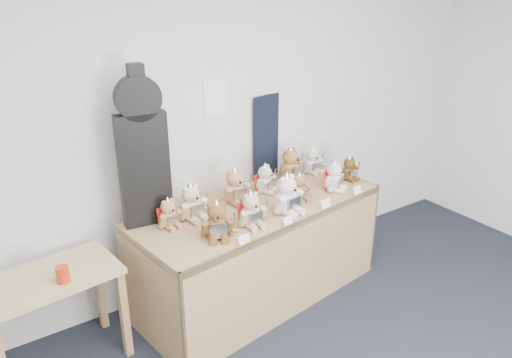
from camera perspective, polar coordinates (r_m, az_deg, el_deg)
room_shell at (r=3.88m, az=-4.59°, el=9.18°), size 6.00×6.00×6.00m
display_table at (r=3.86m, az=1.05°, el=-5.55°), size 2.07×1.07×0.83m
side_table at (r=3.51m, az=-22.40°, el=-11.90°), size 0.89×0.56×0.71m
guitar_case at (r=3.43m, az=-12.83°, el=3.29°), size 0.35×0.14×1.12m
navy_board at (r=4.31m, az=2.34°, el=5.20°), size 0.53×0.12×0.72m
red_cup at (r=3.32m, az=-21.21°, el=-10.14°), size 0.08×0.08×0.11m
teddy_front_far_left at (r=3.32m, az=-4.48°, el=-4.88°), size 0.24×0.23×0.30m
teddy_front_left at (r=3.47m, az=-0.56°, el=-3.65°), size 0.23×0.19×0.28m
teddy_front_centre at (r=3.65m, az=3.61°, el=-1.92°), size 0.28×0.24×0.33m
teddy_front_right at (r=3.87m, az=4.98°, el=-1.06°), size 0.20×0.16×0.25m
teddy_front_far_right at (r=4.07m, az=8.93°, el=0.15°), size 0.23×0.22×0.27m
teddy_front_end at (r=4.31m, az=10.63°, el=1.07°), size 0.19×0.16×0.23m
teddy_back_left at (r=3.59m, az=-7.34°, el=-2.77°), size 0.25×0.22×0.30m
teddy_back_centre_left at (r=3.81m, az=-2.36°, el=-0.96°), size 0.25×0.20×0.31m
teddy_back_centre_right at (r=4.00m, az=1.09°, el=-0.11°), size 0.22×0.21×0.26m
teddy_back_right at (r=4.24m, az=4.00°, el=1.56°), size 0.27×0.25×0.32m
teddy_back_end at (r=4.41m, az=6.46°, el=1.96°), size 0.21×0.17×0.25m
teddy_back_far_left at (r=3.51m, az=-9.92°, el=-4.01°), size 0.20×0.18×0.24m
entry_card_a at (r=3.28m, az=-1.37°, el=-6.88°), size 0.09×0.03×0.06m
entry_card_b at (r=3.52m, az=3.68°, el=-4.73°), size 0.09×0.03×0.06m
entry_card_c at (r=3.79m, az=7.98°, el=-2.79°), size 0.10×0.03×0.07m
entry_card_d at (r=4.06m, az=11.53°, el=-1.25°), size 0.09×0.03×0.06m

